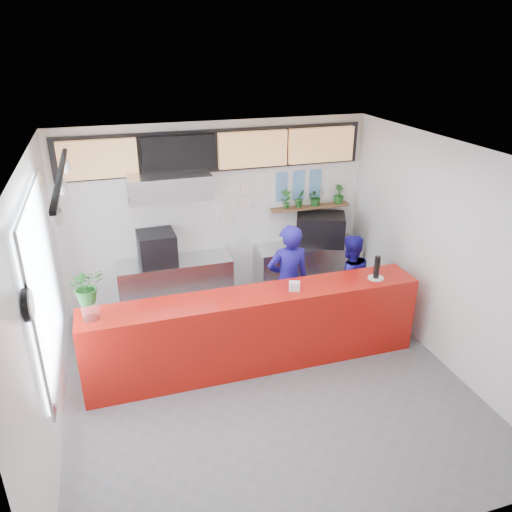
{
  "coord_description": "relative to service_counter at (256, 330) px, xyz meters",
  "views": [
    {
      "loc": [
        -1.69,
        -5.07,
        4.17
      ],
      "look_at": [
        0.1,
        0.7,
        1.5
      ],
      "focal_mm": 35.0,
      "sensor_mm": 36.0,
      "label": 1
    }
  ],
  "objects": [
    {
      "name": "menu_board_mid_right",
      "position": [
        0.57,
        1.98,
        2.0
      ],
      "size": [
        1.1,
        0.1,
        0.55
      ],
      "primitive_type": "cube",
      "color": "tan",
      "rests_on": "wall_back"
    },
    {
      "name": "panini_oven",
      "position": [
        -1.05,
        1.8,
        0.6
      ],
      "size": [
        0.58,
        0.58,
        0.5
      ],
      "primitive_type": "cube",
      "rotation": [
        0.0,
        0.0,
        0.03
      ],
      "color": "black",
      "rests_on": "prep_bench"
    },
    {
      "name": "ceiling",
      "position": [
        0.0,
        -0.4,
        2.45
      ],
      "size": [
        5.0,
        5.0,
        0.0
      ],
      "primitive_type": "plane",
      "rotation": [
        3.14,
        0.0,
        0.0
      ],
      "color": "silver"
    },
    {
      "name": "white_plate",
      "position": [
        1.72,
        -0.06,
        0.56
      ],
      "size": [
        0.24,
        0.24,
        0.02
      ],
      "primitive_type": "cylinder",
      "rotation": [
        0.0,
        0.0,
        0.13
      ],
      "color": "silver",
      "rests_on": "service_counter"
    },
    {
      "name": "staff_right",
      "position": [
        1.67,
        0.62,
        0.2
      ],
      "size": [
        0.73,
        0.57,
        1.49
      ],
      "primitive_type": "imported",
      "rotation": [
        0.0,
        0.0,
        3.15
      ],
      "color": "navy",
      "rests_on": "ground"
    },
    {
      "name": "menu_board_far_right",
      "position": [
        1.73,
        1.98,
        2.0
      ],
      "size": [
        1.1,
        0.1,
        0.55
      ],
      "primitive_type": "cube",
      "color": "tan",
      "rests_on": "wall_back"
    },
    {
      "name": "dec_plate_b",
      "position": [
        0.45,
        2.07,
        1.1
      ],
      "size": [
        0.24,
        0.03,
        0.24
      ],
      "primitive_type": "cylinder",
      "rotation": [
        1.57,
        0.0,
        0.0
      ],
      "color": "silver",
      "rests_on": "wall_back"
    },
    {
      "name": "staff_center",
      "position": [
        0.69,
        0.63,
        0.33
      ],
      "size": [
        0.65,
        0.44,
        1.75
      ],
      "primitive_type": "imported",
      "rotation": [
        0.0,
        0.0,
        3.11
      ],
      "color": "navy",
      "rests_on": "ground"
    },
    {
      "name": "wall_left",
      "position": [
        -2.5,
        -0.4,
        0.95
      ],
      "size": [
        0.0,
        5.0,
        5.0
      ],
      "primitive_type": "plane",
      "rotation": [
        1.57,
        0.0,
        1.57
      ],
      "color": "white",
      "rests_on": "ground"
    },
    {
      "name": "wall_clock_face",
      "position": [
        -2.43,
        -1.3,
        1.5
      ],
      "size": [
        0.02,
        0.26,
        0.26
      ],
      "primitive_type": "cylinder",
      "rotation": [
        0.0,
        1.57,
        0.0
      ],
      "color": "white",
      "rests_on": "wall_left"
    },
    {
      "name": "prep_bench",
      "position": [
        -0.8,
        1.8,
        -0.1
      ],
      "size": [
        1.8,
        0.6,
        0.9
      ],
      "primitive_type": "cube",
      "color": "#B2B5BA",
      "rests_on": "ground"
    },
    {
      "name": "napkin_holder",
      "position": [
        0.52,
        -0.06,
        0.61
      ],
      "size": [
        0.17,
        0.14,
        0.13
      ],
      "primitive_type": "cube",
      "rotation": [
        0.0,
        0.0,
        -0.39
      ],
      "color": "silver",
      "rests_on": "service_counter"
    },
    {
      "name": "dec_plate_a",
      "position": [
        0.15,
        2.07,
        1.2
      ],
      "size": [
        0.24,
        0.03,
        0.24
      ],
      "primitive_type": "cylinder",
      "rotation": [
        1.57,
        0.0,
        0.0
      ],
      "color": "silver",
      "rests_on": "wall_back"
    },
    {
      "name": "service_counter",
      "position": [
        0.0,
        0.0,
        0.0
      ],
      "size": [
        4.5,
        0.6,
        1.1
      ],
      "primitive_type": "cube",
      "color": "#AE140C",
      "rests_on": "ground"
    },
    {
      "name": "photo_frame_f",
      "position": [
        1.7,
        2.08,
        1.2
      ],
      "size": [
        0.2,
        0.02,
        0.25
      ],
      "primitive_type": "cube",
      "color": "#598CBF",
      "rests_on": "wall_back"
    },
    {
      "name": "right_bench",
      "position": [
        1.5,
        1.8,
        -0.1
      ],
      "size": [
        1.8,
        0.6,
        0.9
      ],
      "primitive_type": "cube",
      "color": "#B2B5BA",
      "rests_on": "ground"
    },
    {
      "name": "cream_band",
      "position": [
        0.0,
        2.09,
        2.05
      ],
      "size": [
        5.0,
        0.02,
        0.8
      ],
      "primitive_type": "cube",
      "color": "beige",
      "rests_on": "wall_back"
    },
    {
      "name": "hood_lip",
      "position": [
        -0.8,
        1.75,
        1.4
      ],
      "size": [
        1.2,
        0.69,
        0.31
      ],
      "primitive_type": "cube",
      "rotation": [
        -0.35,
        0.0,
        0.0
      ],
      "color": "#B2B5BA",
      "rests_on": "ceiling"
    },
    {
      "name": "glass_vase",
      "position": [
        -2.04,
        -0.01,
        0.68
      ],
      "size": [
        0.21,
        0.21,
        0.25
      ],
      "primitive_type": "cylinder",
      "rotation": [
        0.0,
        0.0,
        -0.04
      ],
      "color": "silver",
      "rests_on": "service_counter"
    },
    {
      "name": "herb_d",
      "position": [
        2.12,
        2.0,
        1.13
      ],
      "size": [
        0.23,
        0.21,
        0.32
      ],
      "primitive_type": "imported",
      "rotation": [
        0.0,
        0.0,
        0.36
      ],
      "color": "#205C20",
      "rests_on": "herb_shelf"
    },
    {
      "name": "basil_vase",
      "position": [
        -2.04,
        -0.01,
        0.99
      ],
      "size": [
        0.47,
        0.44,
        0.43
      ],
      "primitive_type": "imported",
      "rotation": [
        0.0,
        0.0,
        0.31
      ],
      "color": "#205C20",
      "rests_on": "glass_vase"
    },
    {
      "name": "extraction_hood",
      "position": [
        -0.8,
        1.75,
        1.6
      ],
      "size": [
        1.2,
        0.7,
        0.35
      ],
      "primitive_type": "cube",
      "color": "#B2B5BA",
      "rests_on": "ceiling"
    },
    {
      "name": "window_pane",
      "position": [
        -2.47,
        -0.1,
        1.15
      ],
      "size": [
        0.04,
        2.2,
        1.9
      ],
      "primitive_type": "cube",
      "color": "silver",
      "rests_on": "wall_left"
    },
    {
      "name": "soffit",
      "position": [
        0.0,
        2.06,
        2.0
      ],
      "size": [
        4.8,
        0.04,
        0.65
      ],
      "primitive_type": "cube",
      "color": "black",
      "rests_on": "wall_back"
    },
    {
      "name": "menu_board_far_left",
      "position": [
        -1.75,
        1.98,
        2.0
      ],
      "size": [
        1.1,
        0.1,
        0.55
      ],
      "primitive_type": "cube",
      "color": "tan",
      "rests_on": "wall_back"
    },
    {
      "name": "floor",
      "position": [
        0.0,
        -0.4,
        -0.55
      ],
      "size": [
        5.0,
        5.0,
        0.0
      ],
      "primitive_type": "plane",
      "color": "slate",
      "rests_on": "ground"
    },
    {
      "name": "window_frame",
      "position": [
        -2.45,
        -0.1,
        1.15
      ],
      "size": [
        0.03,
        2.3,
        2.0
      ],
      "primitive_type": "cube",
      "color": "#B2B5BA",
      "rests_on": "wall_left"
    },
    {
      "name": "espresso_tray",
      "position": [
        1.71,
        1.8,
        0.83
      ],
      "size": [
        0.75,
        0.64,
        0.06
      ],
      "primitive_type": "cube",
      "rotation": [
        0.0,
        0.0,
        -0.39
      ],
      "color": "#A1A2A8",
      "rests_on": "espresso_machine"
    },
    {
      "name": "herb_shelf",
      "position": [
        1.6,
        2.0,
        0.95
      ],
      "size": [
        1.4,
        0.18,
        0.04
      ],
      "primitive_type": "cube",
      "color": "brown",
      "rests_on": "wall_back"
    },
    {
      "name": "menu_board_mid_left",
      "position": [
        -0.59,
        1.98,
        2.0
      ],
      "size": [
        1.1,
        0.1,
        0.55
      ],
      "primitive_type": "cube",
      "color": "black",
      "rests_on": "wall_back"
    },
    {
      "name": "espresso_machine",
      "position": [
        1.71,
        1.8,
        0.61
      ],
      "size": [
        0.96,
        0.84,
        0.52
      ],
      "primitive_type": "cube",
      "rotation": [
        0.0,
        0.0,
        -0.4
      ],
      "color": "black",
      "rests_on": "right_bench"
    },
    {
      "name": "wall_back",
      "position": [
        0.0,
        2.1,
        0.95
      ],
      "size": [
        5.0,
        0.0,
        5.0
      ],
      "primitive_type": "plane",
      "rotation": [
        1.57,
        0.0,
        0.0
      ],
      "color": "white",
      "rests_on": "ground"
    },
    {
      "name": "dec_plate_d",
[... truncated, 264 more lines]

